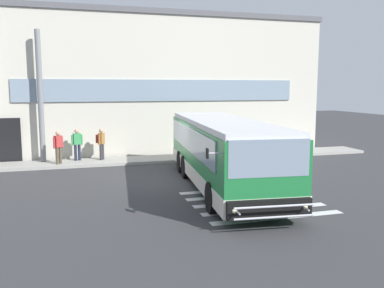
{
  "coord_description": "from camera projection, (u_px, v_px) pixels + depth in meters",
  "views": [
    {
      "loc": [
        -3.93,
        -16.88,
        3.95
      ],
      "look_at": [
        1.03,
        0.17,
        1.5
      ],
      "focal_mm": 38.27,
      "sensor_mm": 36.0,
      "label": 1
    }
  ],
  "objects": [
    {
      "name": "passenger_near_column",
      "position": [
        58.0,
        146.0,
        20.42
      ],
      "size": [
        0.47,
        0.42,
        1.68
      ],
      "color": "#4C4233",
      "rests_on": "boarding_curb"
    },
    {
      "name": "passenger_at_curb_edge",
      "position": [
        101.0,
        142.0,
        21.63
      ],
      "size": [
        0.49,
        0.52,
        1.68
      ],
      "color": "#2D2D33",
      "rests_on": "boarding_curb"
    },
    {
      "name": "terminal_building",
      "position": [
        121.0,
        85.0,
        27.99
      ],
      "size": [
        23.78,
        13.8,
        8.3
      ],
      "color": "beige",
      "rests_on": "ground"
    },
    {
      "name": "bus_main_foreground",
      "position": [
        223.0,
        154.0,
        16.21
      ],
      "size": [
        4.02,
        10.84,
        2.7
      ],
      "color": "#1E7238",
      "rests_on": "ground"
    },
    {
      "name": "entry_support_column",
      "position": [
        40.0,
        97.0,
        20.82
      ],
      "size": [
        0.28,
        0.28,
        6.7
      ],
      "primitive_type": "cylinder",
      "color": "slate",
      "rests_on": "boarding_curb"
    },
    {
      "name": "passenger_by_doorway",
      "position": [
        77.0,
        143.0,
        21.42
      ],
      "size": [
        0.57,
        0.32,
        1.68
      ],
      "color": "#1E2338",
      "rests_on": "boarding_curb"
    },
    {
      "name": "ground_plane",
      "position": [
        170.0,
        180.0,
        17.69
      ],
      "size": [
        80.0,
        90.0,
        0.02
      ],
      "primitive_type": "cube",
      "color": "#353538",
      "rests_on": "ground"
    },
    {
      "name": "bay_paint_stripes",
      "position": [
        254.0,
        202.0,
        14.24
      ],
      "size": [
        4.4,
        3.96,
        0.01
      ],
      "color": "silver",
      "rests_on": "ground"
    },
    {
      "name": "safety_bollard_yellow",
      "position": [
        220.0,
        153.0,
        22.05
      ],
      "size": [
        0.18,
        0.18,
        0.9
      ],
      "primitive_type": "cylinder",
      "color": "yellow",
      "rests_on": "ground"
    },
    {
      "name": "boarding_curb",
      "position": [
        150.0,
        159.0,
        22.24
      ],
      "size": [
        25.98,
        2.0,
        0.15
      ],
      "primitive_type": "cube",
      "color": "#9E9B93",
      "rests_on": "ground"
    }
  ]
}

